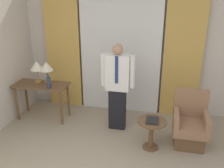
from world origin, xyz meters
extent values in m
cube|color=beige|center=(0.00, 3.19, 1.35)|extent=(10.00, 0.06, 2.70)
cube|color=white|center=(0.00, 3.06, 1.29)|extent=(1.66, 0.06, 2.58)
cube|color=gold|center=(-1.24, 3.06, 1.29)|extent=(0.75, 0.06, 2.58)
cube|color=gold|center=(1.24, 3.06, 1.29)|extent=(0.75, 0.06, 2.58)
cube|color=brown|center=(-1.46, 2.35, 0.72)|extent=(1.07, 0.50, 0.03)
cylinder|color=brown|center=(-1.93, 2.16, 0.35)|extent=(0.05, 0.05, 0.71)
cylinder|color=brown|center=(-0.98, 2.16, 0.35)|extent=(0.05, 0.05, 0.71)
cylinder|color=brown|center=(-1.93, 2.54, 0.35)|extent=(0.05, 0.05, 0.71)
cylinder|color=brown|center=(-0.98, 2.54, 0.35)|extent=(0.05, 0.05, 0.71)
cylinder|color=#9E7F47|center=(-1.56, 2.45, 0.76)|extent=(0.15, 0.15, 0.04)
cylinder|color=#9E7F47|center=(-1.56, 2.45, 0.89)|extent=(0.02, 0.02, 0.22)
cone|color=beige|center=(-1.56, 2.45, 1.09)|extent=(0.26, 0.26, 0.18)
cylinder|color=#9E7F47|center=(-1.35, 2.45, 0.76)|extent=(0.15, 0.15, 0.04)
cylinder|color=#9E7F47|center=(-1.35, 2.45, 0.89)|extent=(0.02, 0.02, 0.22)
cone|color=beige|center=(-1.35, 2.45, 1.09)|extent=(0.26, 0.26, 0.18)
cylinder|color=#2D3851|center=(-1.21, 2.21, 0.85)|extent=(0.07, 0.07, 0.22)
cylinder|color=#2D3851|center=(-1.21, 2.21, 0.99)|extent=(0.03, 0.03, 0.06)
cube|color=black|center=(0.10, 2.28, 0.39)|extent=(0.31, 0.16, 0.79)
cube|color=white|center=(0.10, 2.28, 1.12)|extent=(0.43, 0.19, 0.66)
cube|color=navy|center=(0.10, 2.17, 1.20)|extent=(0.06, 0.01, 0.49)
cylinder|color=white|center=(-0.16, 2.28, 1.15)|extent=(0.09, 0.09, 0.59)
cylinder|color=white|center=(0.36, 2.28, 1.15)|extent=(0.09, 0.09, 0.59)
sphere|color=tan|center=(0.10, 2.28, 1.54)|extent=(0.19, 0.19, 0.19)
cube|color=brown|center=(1.40, 2.00, 0.13)|extent=(0.48, 0.51, 0.27)
cube|color=#936B4C|center=(1.40, 2.00, 0.35)|extent=(0.56, 0.60, 0.16)
cube|color=#936B4C|center=(1.40, 2.25, 0.67)|extent=(0.56, 0.10, 0.50)
cube|color=#936B4C|center=(1.16, 2.00, 0.52)|extent=(0.08, 0.60, 0.18)
cube|color=#936B4C|center=(1.64, 2.00, 0.52)|extent=(0.08, 0.60, 0.18)
cylinder|color=brown|center=(0.77, 1.75, 0.01)|extent=(0.26, 0.26, 0.02)
cylinder|color=brown|center=(0.77, 1.75, 0.25)|extent=(0.08, 0.08, 0.49)
cylinder|color=brown|center=(0.77, 1.75, 0.51)|extent=(0.48, 0.48, 0.02)
cube|color=black|center=(0.78, 1.74, 0.53)|extent=(0.20, 0.24, 0.03)
camera|label=1|loc=(0.88, -1.84, 2.55)|focal=40.00mm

